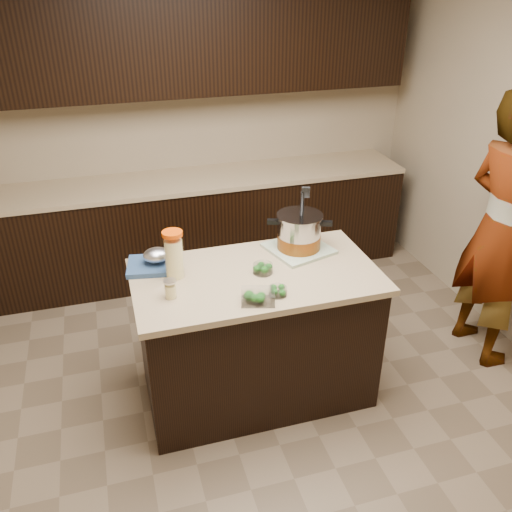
{
  "coord_description": "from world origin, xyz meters",
  "views": [
    {
      "loc": [
        -0.78,
        -2.65,
        2.53
      ],
      "look_at": [
        0.0,
        0.0,
        1.02
      ],
      "focal_mm": 38.0,
      "sensor_mm": 36.0,
      "label": 1
    }
  ],
  "objects": [
    {
      "name": "ground_plane",
      "position": [
        0.0,
        0.0,
        0.0
      ],
      "size": [
        4.0,
        4.0,
        0.0
      ],
      "primitive_type": "plane",
      "color": "brown",
      "rests_on": "ground"
    },
    {
      "name": "room_shell",
      "position": [
        0.0,
        0.0,
        1.71
      ],
      "size": [
        4.04,
        4.04,
        2.72
      ],
      "color": "tan",
      "rests_on": "ground"
    },
    {
      "name": "back_cabinets",
      "position": [
        0.0,
        1.74,
        0.94
      ],
      "size": [
        3.6,
        0.63,
        2.33
      ],
      "color": "black",
      "rests_on": "ground"
    },
    {
      "name": "island",
      "position": [
        0.0,
        0.0,
        0.45
      ],
      "size": [
        1.46,
        0.81,
        0.9
      ],
      "color": "black",
      "rests_on": "ground"
    },
    {
      "name": "dish_towel",
      "position": [
        0.35,
        0.21,
        0.91
      ],
      "size": [
        0.45,
        0.45,
        0.02
      ],
      "primitive_type": "cube",
      "rotation": [
        0.0,
        0.0,
        0.29
      ],
      "color": "#688B5D",
      "rests_on": "island"
    },
    {
      "name": "stock_pot",
      "position": [
        0.35,
        0.21,
        1.02
      ],
      "size": [
        0.39,
        0.37,
        0.41
      ],
      "rotation": [
        0.0,
        0.0,
        -0.36
      ],
      "color": "#B7B7BC",
      "rests_on": "dish_towel"
    },
    {
      "name": "lemonade_pitcher",
      "position": [
        -0.46,
        0.11,
        1.03
      ],
      "size": [
        0.13,
        0.13,
        0.29
      ],
      "rotation": [
        0.0,
        0.0,
        0.07
      ],
      "color": "#EFDE92",
      "rests_on": "island"
    },
    {
      "name": "mason_jar",
      "position": [
        -0.52,
        -0.11,
        0.95
      ],
      "size": [
        0.08,
        0.08,
        0.11
      ],
      "rotation": [
        0.0,
        0.0,
        -0.16
      ],
      "color": "#EFDE92",
      "rests_on": "island"
    },
    {
      "name": "broccoli_tub_left",
      "position": [
        0.04,
        0.0,
        0.93
      ],
      "size": [
        0.15,
        0.15,
        0.06
      ],
      "rotation": [
        0.0,
        0.0,
        -0.33
      ],
      "color": "silver",
      "rests_on": "island"
    },
    {
      "name": "broccoli_tub_right",
      "position": [
        0.05,
        -0.26,
        0.92
      ],
      "size": [
        0.13,
        0.13,
        0.05
      ],
      "rotation": [
        0.0,
        0.0,
        0.27
      ],
      "color": "silver",
      "rests_on": "island"
    },
    {
      "name": "broccoli_tub_rect",
      "position": [
        -0.07,
        -0.29,
        0.93
      ],
      "size": [
        0.21,
        0.18,
        0.07
      ],
      "rotation": [
        0.0,
        0.0,
        -0.28
      ],
      "color": "silver",
      "rests_on": "island"
    },
    {
      "name": "blue_tray",
      "position": [
        -0.56,
        0.24,
        0.94
      ],
      "size": [
        0.35,
        0.3,
        0.12
      ],
      "rotation": [
        0.0,
        0.0,
        -0.17
      ],
      "color": "navy",
      "rests_on": "island"
    },
    {
      "name": "person",
      "position": [
        1.7,
        -0.02,
        0.95
      ],
      "size": [
        0.47,
        0.71,
        1.91
      ],
      "primitive_type": "imported",
      "rotation": [
        0.0,
        0.0,
        1.59
      ],
      "color": "gray",
      "rests_on": "ground"
    }
  ]
}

